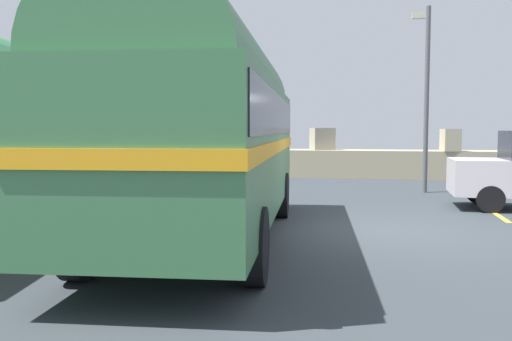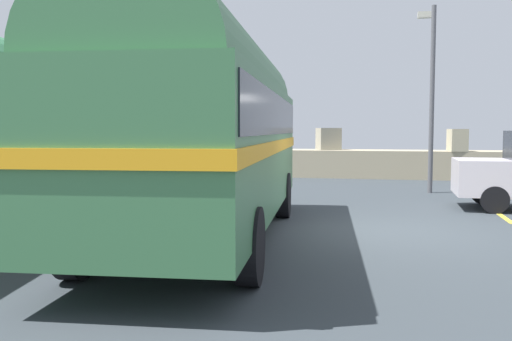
{
  "view_description": "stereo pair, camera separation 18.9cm",
  "coord_description": "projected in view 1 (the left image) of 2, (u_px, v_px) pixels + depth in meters",
  "views": [
    {
      "loc": [
        -0.31,
        -10.44,
        1.9
      ],
      "look_at": [
        -2.26,
        -0.89,
        1.17
      ],
      "focal_mm": 38.42,
      "sensor_mm": 36.0,
      "label": 1
    },
    {
      "loc": [
        -0.13,
        -10.4,
        1.9
      ],
      "look_at": [
        -2.26,
        -0.89,
        1.17
      ],
      "focal_mm": 38.42,
      "sensor_mm": 36.0,
      "label": 2
    }
  ],
  "objects": [
    {
      "name": "breakwater",
      "position": [
        375.0,
        162.0,
        21.76
      ],
      "size": [
        31.36,
        2.04,
        2.26
      ],
      "color": "tan",
      "rests_on": "ground"
    },
    {
      "name": "vintage_coach",
      "position": [
        207.0,
        121.0,
        9.17
      ],
      "size": [
        3.22,
        8.77,
        3.7
      ],
      "rotation": [
        0.0,
        0.0,
        0.09
      ],
      "color": "black",
      "rests_on": "ground"
    },
    {
      "name": "lamp_post",
      "position": [
        425.0,
        88.0,
        16.39
      ],
      "size": [
        0.48,
        1.05,
        5.54
      ],
      "color": "#5B5B60",
      "rests_on": "ground"
    },
    {
      "name": "ground",
      "position": [
        383.0,
        231.0,
        10.28
      ],
      "size": [
        32.0,
        26.0,
        0.02
      ],
      "color": "#333A40"
    }
  ]
}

